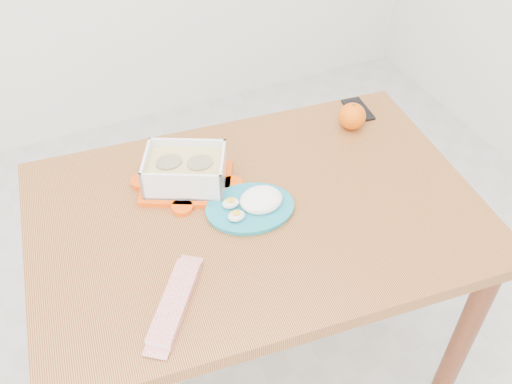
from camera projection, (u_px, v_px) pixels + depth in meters
name	position (u px, v px, depth m)	size (l,w,h in m)	color
dining_table	(256.00, 237.00, 1.53)	(1.21, 0.87, 0.75)	#AB6D30
food_container	(185.00, 171.00, 1.49)	(0.29, 0.26, 0.10)	#EE4907
orange_fruit	(352.00, 116.00, 1.68)	(0.08, 0.08, 0.08)	#FF5005
rice_plate	(254.00, 204.00, 1.44)	(0.26, 0.26, 0.06)	teal
candy_bar	(175.00, 302.00, 1.23)	(0.22, 0.06, 0.02)	#BE090F
smartphone	(358.00, 110.00, 1.77)	(0.06, 0.12, 0.01)	black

